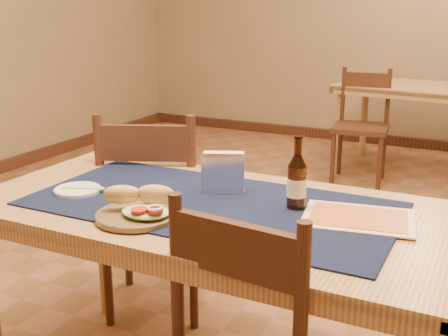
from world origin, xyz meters
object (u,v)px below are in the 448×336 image
at_px(chair_main_far, 154,210).
at_px(beer_bottle, 297,182).
at_px(main_table, 211,228).
at_px(napkin_holder, 223,173).
at_px(sandwich_plate, 139,210).
at_px(back_table, 437,97).

distance_m(chair_main_far, beer_bottle, 0.93).
relative_size(main_table, beer_bottle, 6.79).
xyz_separation_m(beer_bottle, napkin_holder, (-0.28, 0.04, -0.02)).
xyz_separation_m(sandwich_plate, beer_bottle, (0.40, 0.30, 0.06)).
bearing_deg(back_table, main_table, -95.84).
height_order(back_table, chair_main_far, chair_main_far).
relative_size(main_table, chair_main_far, 1.66).
relative_size(sandwich_plate, beer_bottle, 1.07).
bearing_deg(main_table, beer_bottle, 17.66).
distance_m(sandwich_plate, napkin_holder, 0.36).
distance_m(back_table, beer_bottle, 3.25).
relative_size(main_table, sandwich_plate, 6.35).
relative_size(back_table, napkin_holder, 9.75).
distance_m(back_table, chair_main_far, 3.02).
xyz_separation_m(chair_main_far, sandwich_plate, (0.39, -0.66, 0.28)).
xyz_separation_m(main_table, sandwich_plate, (-0.13, -0.21, 0.11)).
xyz_separation_m(chair_main_far, beer_bottle, (0.79, -0.36, 0.34)).
distance_m(sandwich_plate, beer_bottle, 0.50).
bearing_deg(sandwich_plate, napkin_holder, 71.21).
height_order(back_table, napkin_holder, napkin_holder).
height_order(chair_main_far, sandwich_plate, chair_main_far).
xyz_separation_m(main_table, back_table, (0.34, 3.33, 0.00)).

